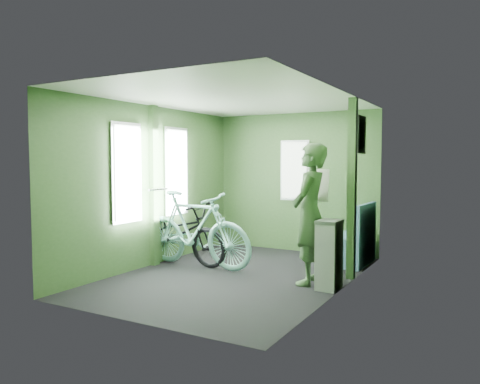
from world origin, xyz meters
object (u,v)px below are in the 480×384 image
object	(u,v)px
waste_box	(329,255)
bench_seat	(353,246)
bicycle_mint	(195,268)
passenger	(310,214)
bicycle_black	(178,263)

from	to	relation	value
waste_box	bench_seat	xyz separation A→B (m)	(-0.12, 1.46, -0.14)
bicycle_mint	passenger	distance (m)	1.93
bicycle_mint	bench_seat	distance (m)	2.33
passenger	waste_box	world-z (taller)	passenger
bicycle_mint	bench_seat	size ratio (longest dim) A/B	2.05
bicycle_black	passenger	size ratio (longest dim) A/B	1.00
bicycle_black	passenger	xyz separation A→B (m)	(2.09, -0.12, 0.86)
passenger	bench_seat	world-z (taller)	passenger
passenger	waste_box	size ratio (longest dim) A/B	2.11
passenger	bicycle_mint	bearing A→B (deg)	-92.98
bicycle_mint	waste_box	bearing A→B (deg)	-91.17
passenger	bench_seat	distance (m)	1.48
bicycle_black	bench_seat	distance (m)	2.59
passenger	waste_box	distance (m)	0.55
bicycle_black	waste_box	size ratio (longest dim) A/B	2.11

